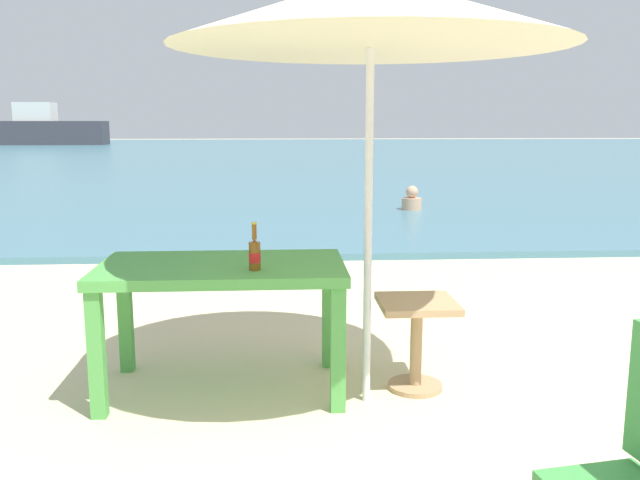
{
  "coord_description": "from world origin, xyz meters",
  "views": [
    {
      "loc": [
        -1.0,
        -2.4,
        1.56
      ],
      "look_at": [
        -0.67,
        3.0,
        0.6
      ],
      "focal_mm": 37.48,
      "sensor_mm": 36.0,
      "label": 1
    }
  ],
  "objects_px": {
    "boat_ferry": "(46,130)",
    "picnic_table_green": "(222,282)",
    "swimmer_person": "(412,200)",
    "side_table_wood": "(416,331)",
    "beer_bottle_amber": "(255,253)",
    "patio_umbrella": "(371,12)"
  },
  "relations": [
    {
      "from": "boat_ferry",
      "to": "picnic_table_green",
      "type": "bearing_deg",
      "value": -70.3
    },
    {
      "from": "picnic_table_green",
      "to": "swimmer_person",
      "type": "bearing_deg",
      "value": 70.71
    },
    {
      "from": "picnic_table_green",
      "to": "side_table_wood",
      "type": "height_order",
      "value": "picnic_table_green"
    },
    {
      "from": "beer_bottle_amber",
      "to": "boat_ferry",
      "type": "distance_m",
      "value": 43.67
    },
    {
      "from": "side_table_wood",
      "to": "boat_ferry",
      "type": "distance_m",
      "value": 43.89
    },
    {
      "from": "picnic_table_green",
      "to": "swimmer_person",
      "type": "height_order",
      "value": "picnic_table_green"
    },
    {
      "from": "swimmer_person",
      "to": "boat_ferry",
      "type": "relative_size",
      "value": 0.06
    },
    {
      "from": "patio_umbrella",
      "to": "boat_ferry",
      "type": "distance_m",
      "value": 43.93
    },
    {
      "from": "beer_bottle_amber",
      "to": "boat_ferry",
      "type": "height_order",
      "value": "boat_ferry"
    },
    {
      "from": "beer_bottle_amber",
      "to": "side_table_wood",
      "type": "bearing_deg",
      "value": 7.12
    },
    {
      "from": "picnic_table_green",
      "to": "patio_umbrella",
      "type": "relative_size",
      "value": 0.61
    },
    {
      "from": "side_table_wood",
      "to": "boat_ferry",
      "type": "xyz_separation_m",
      "value": [
        -15.77,
        40.96,
        0.7
      ]
    },
    {
      "from": "swimmer_person",
      "to": "patio_umbrella",
      "type": "bearing_deg",
      "value": -103.15
    },
    {
      "from": "picnic_table_green",
      "to": "swimmer_person",
      "type": "distance_m",
      "value": 7.87
    },
    {
      "from": "beer_bottle_amber",
      "to": "patio_umbrella",
      "type": "height_order",
      "value": "patio_umbrella"
    },
    {
      "from": "side_table_wood",
      "to": "patio_umbrella",
      "type": "bearing_deg",
      "value": -154.34
    },
    {
      "from": "picnic_table_green",
      "to": "patio_umbrella",
      "type": "distance_m",
      "value": 1.69
    },
    {
      "from": "beer_bottle_amber",
      "to": "boat_ferry",
      "type": "xyz_separation_m",
      "value": [
        -14.83,
        41.07,
        0.19
      ]
    },
    {
      "from": "beer_bottle_amber",
      "to": "patio_umbrella",
      "type": "xyz_separation_m",
      "value": [
        0.62,
        -0.03,
        1.26
      ]
    },
    {
      "from": "side_table_wood",
      "to": "beer_bottle_amber",
      "type": "bearing_deg",
      "value": -172.88
    },
    {
      "from": "side_table_wood",
      "to": "swimmer_person",
      "type": "distance_m",
      "value": 7.62
    },
    {
      "from": "beer_bottle_amber",
      "to": "swimmer_person",
      "type": "distance_m",
      "value": 7.99
    }
  ]
}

